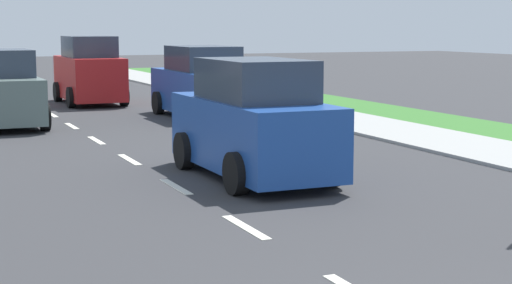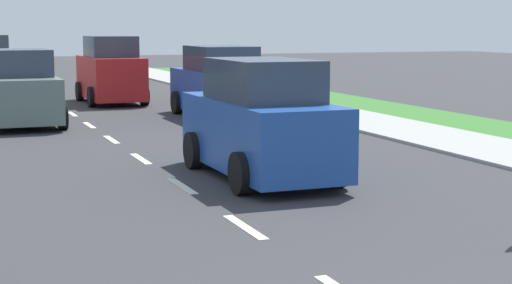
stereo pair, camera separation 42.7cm
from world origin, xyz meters
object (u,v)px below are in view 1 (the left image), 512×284
car_outgoing_ahead (253,123)px  car_oncoming_second (0,91)px  car_outgoing_far (89,72)px  car_parked_far (202,84)px

car_outgoing_ahead → car_oncoming_second: size_ratio=1.08×
car_outgoing_far → car_oncoming_second: size_ratio=1.03×
car_outgoing_ahead → car_oncoming_second: 9.84m
car_outgoing_far → car_oncoming_second: car_outgoing_far is taller
car_outgoing_far → car_oncoming_second: 6.58m
car_outgoing_ahead → car_parked_far: size_ratio=0.98×
car_outgoing_ahead → car_parked_far: 9.68m
car_oncoming_second → car_parked_far: bearing=0.9°
car_outgoing_far → car_oncoming_second: bearing=-122.2°
car_parked_far → car_oncoming_second: bearing=-179.1°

